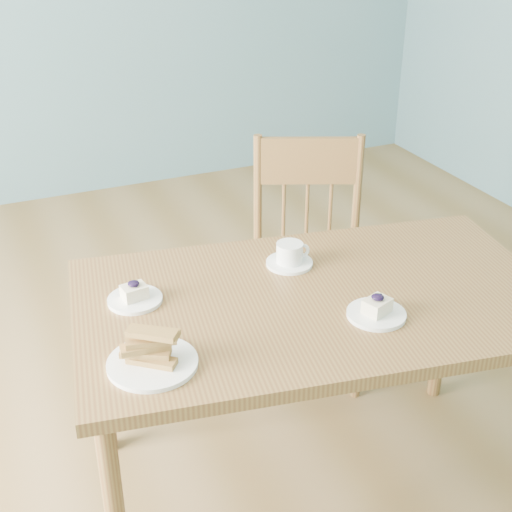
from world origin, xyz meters
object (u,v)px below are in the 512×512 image
coffee_cup (290,256)px  cheesecake_plate_near (377,311)px  dining_chair (308,261)px  dining_table (315,317)px  cheesecake_plate_far (135,296)px  biscotti_plate (152,354)px

coffee_cup → cheesecake_plate_near: bearing=-69.5°
dining_chair → cheesecake_plate_near: 0.82m
dining_table → dining_chair: (0.29, 0.59, -0.18)m
dining_table → cheesecake_plate_near: 0.20m
cheesecake_plate_near → cheesecake_plate_far: bearing=149.8°
dining_chair → coffee_cup: (-0.28, -0.40, 0.28)m
dining_chair → biscotti_plate: dining_chair is taller
coffee_cup → dining_table: bearing=-86.3°
cheesecake_plate_far → dining_chair: bearing=28.9°
cheesecake_plate_far → coffee_cup: (0.48, 0.02, 0.01)m
cheesecake_plate_far → biscotti_plate: biscotti_plate is taller
cheesecake_plate_near → biscotti_plate: 0.60m
cheesecake_plate_near → biscotti_plate: size_ratio=0.72×
cheesecake_plate_near → cheesecake_plate_far: 0.65m
dining_table → coffee_cup: size_ratio=10.25×
dining_table → coffee_cup: (0.01, 0.19, 0.10)m
cheesecake_plate_far → coffee_cup: 0.48m
cheesecake_plate_far → coffee_cup: size_ratio=1.07×
dining_table → cheesecake_plate_far: 0.51m
dining_chair → cheesecake_plate_near: dining_chair is taller
dining_chair → cheesecake_plate_near: bearing=-81.3°
biscotti_plate → coffee_cup: bearing=31.6°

